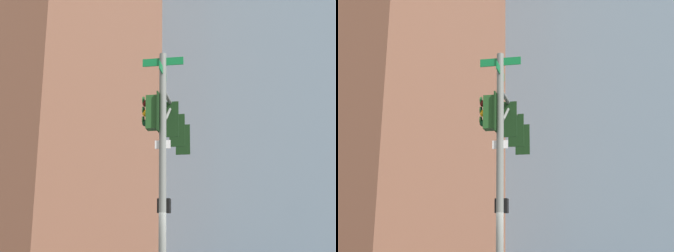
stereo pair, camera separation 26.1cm
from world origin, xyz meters
The scene contains 2 objects.
signal_pole_assembly centered at (-1.02, -0.72, 4.92)m, with size 5.78×1.66×7.18m.
building_brick_midblock centered at (-41.23, -10.76, 22.37)m, with size 23.67×17.06×44.73m, color brown.
Camera 1 is at (12.44, 4.19, 1.65)m, focal length 49.20 mm.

